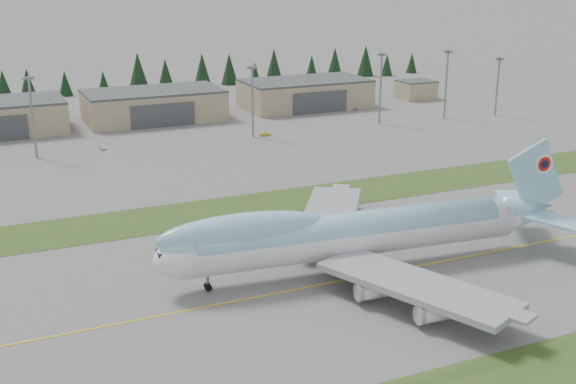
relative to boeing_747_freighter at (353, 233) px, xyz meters
name	(u,v)px	position (x,y,z in m)	size (l,w,h in m)	color
ground	(430,264)	(14.61, -3.70, -7.13)	(7000.00, 7000.00, 0.00)	#60605E
grass_strip_far	(322,196)	(14.61, 41.30, -7.13)	(400.00, 18.00, 0.08)	#2F4D1B
taxiway_line_main	(430,264)	(14.61, -3.70, -7.13)	(400.00, 0.40, 0.02)	yellow
boeing_747_freighter	(353,233)	(0.00, 0.00, 0.00)	(82.18, 70.64, 21.63)	white
hangar_center	(154,105)	(-0.39, 146.20, -1.74)	(48.00, 26.60, 10.80)	tan
hangar_right	(305,93)	(59.61, 146.20, -1.74)	(48.00, 26.60, 10.80)	tan
control_shed	(416,89)	(109.61, 144.30, -3.33)	(14.00, 12.00, 7.60)	tan
floodlight_masts	(336,82)	(51.75, 105.84, 9.08)	(164.45, 8.11, 24.50)	gray
service_vehicle_a	(102,149)	(-25.48, 109.93, -7.13)	(1.49, 3.69, 1.26)	white
service_vehicle_b	(265,136)	(26.29, 106.51, -7.13)	(1.31, 3.72, 1.23)	gold
service_vehicle_c	(356,110)	(75.00, 133.09, -7.13)	(1.53, 3.78, 1.10)	silver
conifer_belt	(139,75)	(8.61, 209.03, 0.06)	(272.85, 15.43, 16.96)	black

